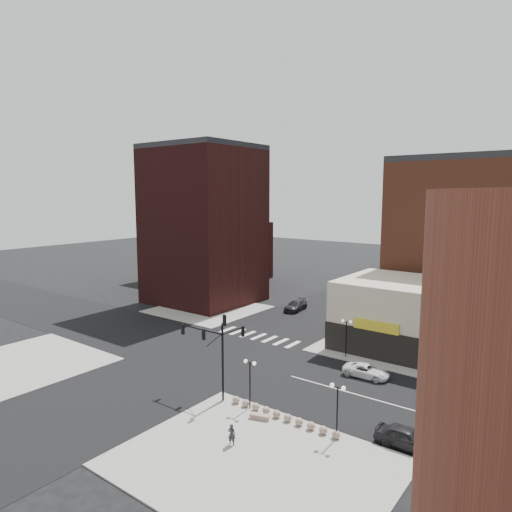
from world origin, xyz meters
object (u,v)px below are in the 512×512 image
Objects in this scene: traffic_signal at (217,343)px; dark_sedan_east at (407,438)px; white_suv at (366,371)px; stone_bench at (260,416)px; dark_sedan_north at (296,306)px; street_lamp_se_a at (250,372)px; pedestrian at (232,434)px; street_lamp_ne at (346,329)px; street_lamp_se_b at (338,398)px.

traffic_signal is 1.73× the size of dark_sedan_east.
white_suv is 13.69m from stone_bench.
dark_sedan_east reaches higher than dark_sedan_north.
traffic_signal is 1.87× the size of street_lamp_se_a.
street_lamp_se_a is 2.41× the size of stone_bench.
street_lamp_se_a reaches higher than pedestrian.
pedestrian reaches higher than stone_bench.
street_lamp_ne is 21.40m from pedestrian.
traffic_signal is at bearing -106.75° from street_lamp_ne.
street_lamp_se_b is at bearing -170.19° from white_suv.
street_lamp_se_b is 2.65× the size of pedestrian.
street_lamp_se_a is (3.76, -0.17, -1.67)m from traffic_signal.
white_suv is 2.62× the size of stone_bench.
street_lamp_se_a is 0.79× the size of dark_sedan_north.
traffic_signal is 4.96× the size of pedestrian.
dark_sedan_east is (7.48, -10.25, 0.14)m from white_suv.
street_lamp_se_b is 0.79× the size of dark_sedan_north.
traffic_signal reaches higher than street_lamp_se_a.
dark_sedan_east is 2.61× the size of stone_bench.
street_lamp_se_a and street_lamp_ne have the same top height.
street_lamp_se_a reaches higher than dark_sedan_east.
traffic_signal is 1.87× the size of street_lamp_ne.
stone_bench is (-0.63, 4.22, -0.58)m from pedestrian.
street_lamp_se_a is 0.92× the size of white_suv.
street_lamp_se_b is at bearing -8.60° from stone_bench.
traffic_signal is at bearing 177.43° from street_lamp_se_a.
street_lamp_se_b is 2.41× the size of stone_bench.
traffic_signal is at bearing 179.18° from street_lamp_se_b.
white_suv is 0.86× the size of dark_sedan_north.
traffic_signal is at bearing 140.25° from white_suv.
pedestrian is (-5.62, -5.22, -2.39)m from street_lamp_se_b.
street_lamp_se_b is at bearing -60.34° from dark_sedan_north.
street_lamp_se_a is 3.59m from stone_bench.
dark_sedan_north is 39.11m from pedestrian.
street_lamp_ne is 20.98m from dark_sedan_north.
stone_bench is at bearing 105.38° from dark_sedan_east.
stone_bench is at bearing -69.58° from dark_sedan_north.
traffic_signal reaches higher than pedestrian.
street_lamp_ne is at bearing 43.22° from white_suv.
dark_sedan_east is (11.47, -13.95, -2.52)m from street_lamp_ne.
dark_sedan_east is (4.47, 2.05, -2.52)m from street_lamp_se_b.
street_lamp_ne is 6.06m from white_suv.
dark_sedan_east is at bearing -1.82° from stone_bench.
street_lamp_se_b is 0.92× the size of white_suv.
traffic_signal is 1.48× the size of dark_sedan_north.
stone_bench is (-10.72, -3.05, -0.44)m from dark_sedan_east.
dark_sedan_north is (-22.28, 30.16, -2.53)m from street_lamp_se_b.
stone_bench is (1.75, -1.00, -2.97)m from street_lamp_se_a.
street_lamp_se_a is 1.00× the size of street_lamp_ne.
pedestrian is (-2.61, -17.52, 0.28)m from white_suv.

